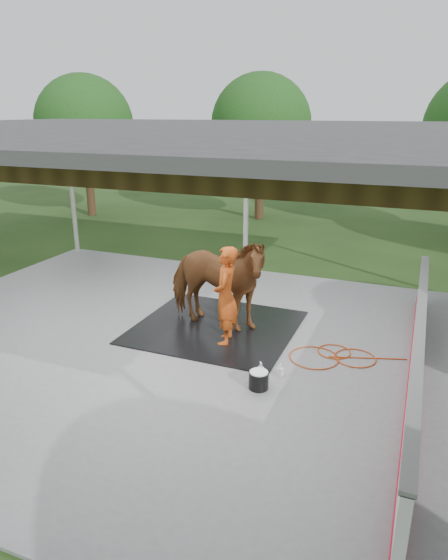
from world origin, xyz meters
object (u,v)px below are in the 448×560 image
at_px(wash_bucket, 259,380).
at_px(horse, 216,282).
at_px(dasher_board, 416,356).
at_px(handler, 226,296).

bearing_deg(wash_bucket, horse, 128.98).
bearing_deg(wash_bucket, dasher_board, 23.74).
bearing_deg(horse, handler, -136.62).
relative_size(horse, handler, 1.21).
xyz_separation_m(horse, wash_bucket, (1.58, -1.95, -0.86)).
height_order(dasher_board, handler, handler).
distance_m(horse, wash_bucket, 2.65).
relative_size(handler, wash_bucket, 5.92).
xyz_separation_m(handler, wash_bucket, (1.13, -1.39, -0.81)).
relative_size(dasher_board, handler, 4.16).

